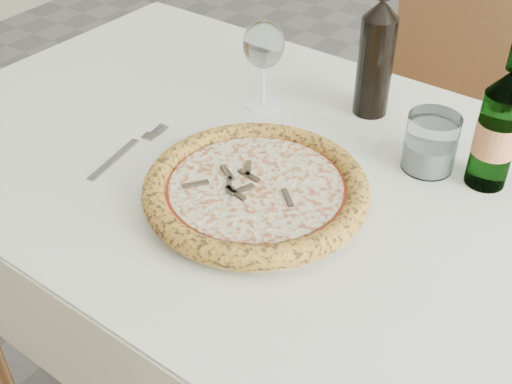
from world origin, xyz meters
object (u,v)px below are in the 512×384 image
pizza (256,189)px  wine_glass (264,47)px  dining_table (290,216)px  tumbler (430,146)px  wine_bottle (376,56)px  chair_far (437,102)px  beer_bottle (498,129)px  plate (256,198)px

pizza → wine_glass: bearing=122.6°
dining_table → tumbler: (0.17, 0.14, 0.13)m
wine_bottle → dining_table: bearing=-93.5°
chair_far → beer_bottle: bearing=-64.5°
dining_table → wine_glass: wine_glass is taller
chair_far → tumbler: (0.19, -0.60, 0.26)m
chair_far → wine_bottle: (0.03, -0.50, 0.33)m
plate → tumbler: bearing=53.9°
beer_bottle → wine_bottle: bearing=159.8°
wine_glass → wine_bottle: (0.17, 0.10, -0.01)m
beer_bottle → dining_table: bearing=-150.4°
wine_bottle → beer_bottle: bearing=-20.2°
wine_glass → beer_bottle: bearing=0.7°
chair_far → plate: bearing=-88.7°
beer_bottle → tumbler: bearing=-171.2°
dining_table → chair_far: chair_far is taller
beer_bottle → plate: bearing=-136.5°
dining_table → wine_glass: 0.30m
pizza → beer_bottle: size_ratio=1.39×
plate → wine_glass: bearing=122.6°
chair_far → wine_glass: 0.70m
pizza → wine_glass: 0.30m
wine_glass → beer_bottle: beer_bottle is taller
pizza → tumbler: (0.17, 0.24, 0.01)m
dining_table → beer_bottle: bearing=29.6°
pizza → wine_glass: size_ratio=2.03×
dining_table → wine_bottle: (0.01, 0.24, 0.20)m
chair_far → plate: chair_far is taller
pizza → tumbler: size_ratio=3.61×
chair_far → plate: size_ratio=3.16×
plate → pizza: bearing=-161.7°
chair_far → wine_bottle: bearing=-86.1°
wine_bottle → pizza: bearing=-92.5°
pizza → wine_bottle: size_ratio=1.31×
chair_far → pizza: 0.87m
chair_far → tumbler: 0.68m
dining_table → pizza: (-0.00, -0.10, 0.12)m
chair_far → wine_bottle: wine_bottle is taller
wine_glass → wine_bottle: size_ratio=0.65×
dining_table → chair_far: bearing=91.5°
chair_far → plate: 0.87m
wine_glass → tumbler: 0.34m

